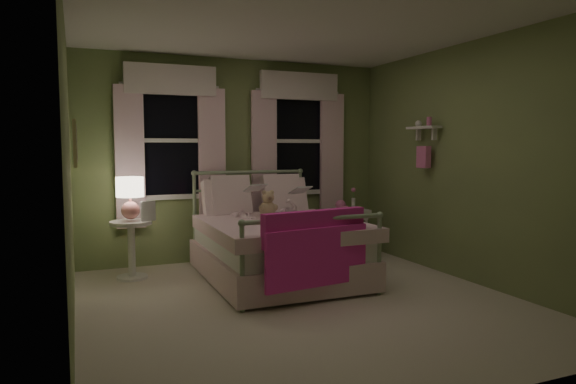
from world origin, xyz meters
name	(u,v)px	position (x,y,z in m)	size (l,w,h in m)	color
room_shell	(303,165)	(0.00, 0.00, 1.30)	(4.20, 4.20, 4.20)	silver
bed	(276,244)	(0.10, 0.93, 0.38)	(1.58, 2.04, 1.18)	white
pink_throw	(316,240)	(0.10, -0.09, 0.61)	(1.10, 0.31, 0.71)	#DF2B99
child_left	(240,193)	(-0.18, 1.35, 0.93)	(0.26, 0.17, 0.72)	#F7D1DD
child_right	(285,191)	(0.38, 1.35, 0.93)	(0.35, 0.28, 0.73)	#F7D1DD
book_left	(247,192)	(-0.18, 1.10, 0.96)	(0.20, 0.27, 0.03)	beige
book_right	(293,194)	(0.38, 1.10, 0.92)	(0.20, 0.27, 0.02)	beige
teddy_bear	(268,206)	(0.10, 1.20, 0.79)	(0.24, 0.20, 0.32)	tan
nightstand_left	(131,242)	(-1.40, 1.53, 0.42)	(0.46, 0.46, 0.65)	white
table_lamp	(130,194)	(-1.40, 1.53, 0.95)	(0.30, 0.30, 0.47)	#DC8382
book_nightstand	(141,221)	(-1.30, 1.45, 0.66)	(0.16, 0.22, 0.02)	beige
nightstand_right	(347,217)	(1.35, 1.56, 0.55)	(0.50, 0.40, 0.64)	white
pink_toy	(341,205)	(1.25, 1.55, 0.71)	(0.14, 0.20, 0.14)	pink
bud_vase	(353,198)	(1.47, 1.61, 0.79)	(0.06, 0.06, 0.28)	white
window_left	(172,134)	(-0.85, 2.03, 1.62)	(1.34, 0.13, 1.96)	black
window_right	(299,136)	(0.85, 2.03, 1.62)	(1.34, 0.13, 1.96)	black
wall_shelf	(424,142)	(1.90, 0.70, 1.52)	(0.15, 0.50, 0.60)	white
framed_picture	(75,143)	(-1.95, 0.60, 1.50)	(0.03, 0.32, 0.42)	beige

